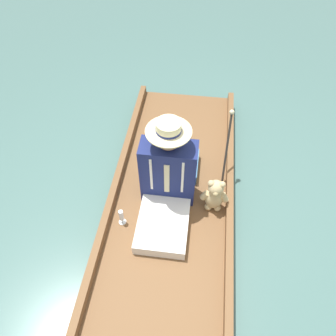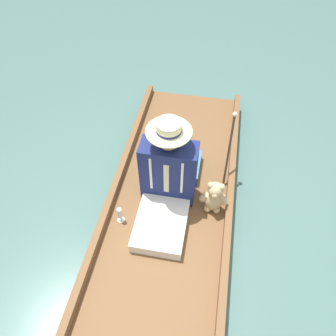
% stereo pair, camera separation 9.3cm
% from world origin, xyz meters
% --- Properties ---
extents(ground_plane, '(16.00, 16.00, 0.00)m').
position_xyz_m(ground_plane, '(0.00, 0.00, 0.00)').
color(ground_plane, '#476B66').
extents(punt_boat, '(1.12, 3.33, 0.21)m').
position_xyz_m(punt_boat, '(0.00, 0.00, 0.07)').
color(punt_boat, brown).
rests_on(punt_boat, ground_plane).
extents(seat_cushion, '(0.53, 0.37, 0.11)m').
position_xyz_m(seat_cushion, '(0.05, -0.49, 0.18)').
color(seat_cushion, teal).
rests_on(seat_cushion, punt_boat).
extents(seated_person, '(0.47, 0.81, 0.88)m').
position_xyz_m(seated_person, '(0.03, -0.08, 0.43)').
color(seated_person, white).
rests_on(seated_person, punt_boat).
extents(teddy_bear, '(0.25, 0.15, 0.36)m').
position_xyz_m(teddy_bear, '(-0.38, -0.08, 0.29)').
color(teddy_bear, tan).
rests_on(teddy_bear, punt_boat).
extents(wine_glass, '(0.07, 0.07, 0.17)m').
position_xyz_m(wine_glass, '(0.39, 0.18, 0.22)').
color(wine_glass, silver).
rests_on(wine_glass, punt_boat).
extents(walking_cane, '(0.04, 0.32, 0.67)m').
position_xyz_m(walking_cane, '(-0.46, -0.52, 0.52)').
color(walking_cane, '#2D2823').
rests_on(walking_cane, punt_boat).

